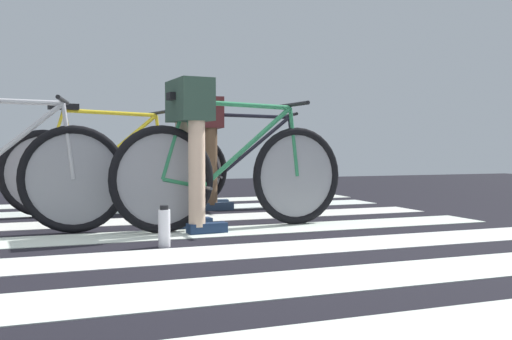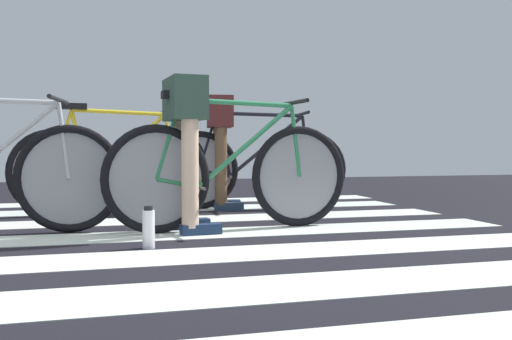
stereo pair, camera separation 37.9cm
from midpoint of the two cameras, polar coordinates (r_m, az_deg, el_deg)
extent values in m
cube|color=black|center=(3.16, -11.16, -8.32)|extent=(18.00, 14.00, 0.02)
cube|color=silver|center=(2.32, -4.82, -11.84)|extent=(5.20, 0.44, 0.00)
cube|color=silver|center=(3.04, -10.10, -8.51)|extent=(5.20, 0.44, 0.00)
cube|color=silver|center=(3.74, -14.59, -6.52)|extent=(5.20, 0.44, 0.00)
cube|color=silver|center=(4.49, -15.54, -5.09)|extent=(5.20, 0.44, 0.00)
cube|color=silver|center=(5.27, -16.11, -4.02)|extent=(5.20, 0.44, 0.00)
cube|color=silver|center=(6.01, -15.54, -3.26)|extent=(5.20, 0.44, 0.00)
torus|color=black|center=(3.81, -12.06, -0.96)|extent=(0.72, 0.12, 0.72)
torus|color=black|center=(4.16, 1.73, -0.65)|extent=(0.72, 0.12, 0.72)
cylinder|color=gray|center=(3.81, -12.06, -0.96)|extent=(0.61, 0.06, 0.61)
cylinder|color=gray|center=(4.16, 1.73, -0.65)|extent=(0.61, 0.06, 0.61)
cylinder|color=#2C7E50|center=(3.98, -4.20, 6.56)|extent=(0.80, 0.10, 0.05)
cylinder|color=#2C7E50|center=(3.99, -3.39, 2.38)|extent=(0.70, 0.09, 0.59)
cylinder|color=#2C7E50|center=(3.86, -8.91, 2.52)|extent=(0.16, 0.05, 0.59)
cylinder|color=#2C7E50|center=(3.85, -10.03, -1.36)|extent=(0.29, 0.05, 0.09)
cylinder|color=#2C7E50|center=(3.82, -10.93, 2.96)|extent=(0.19, 0.04, 0.53)
cylinder|color=#2C7E50|center=(4.14, 1.37, 2.79)|extent=(0.09, 0.04, 0.50)
cube|color=black|center=(3.86, -9.80, 7.27)|extent=(0.25, 0.11, 0.05)
cylinder|color=black|center=(4.14, 1.00, 6.53)|extent=(0.07, 0.52, 0.03)
cylinder|color=#4C4C51|center=(3.89, -8.03, -1.76)|extent=(0.05, 0.34, 0.02)
cylinder|color=beige|center=(3.99, -9.88, 1.47)|extent=(0.11, 0.11, 0.93)
cylinder|color=beige|center=(3.72, -8.74, 1.42)|extent=(0.11, 0.11, 0.93)
cube|color=#2D4438|center=(3.87, -9.36, 6.88)|extent=(0.25, 0.43, 0.28)
cube|color=#192B4C|center=(4.04, -8.88, -5.36)|extent=(0.27, 0.12, 0.07)
cube|color=#192B4C|center=(3.78, -7.67, -5.89)|extent=(0.27, 0.12, 0.07)
torus|color=black|center=(3.98, -20.40, -0.92)|extent=(0.72, 0.16, 0.72)
cylinder|color=gray|center=(3.98, -20.40, -0.92)|extent=(0.60, 0.10, 0.61)
cylinder|color=#B6B5BC|center=(4.05, -26.05, 2.16)|extent=(0.70, 0.14, 0.59)
cylinder|color=#B6B5BC|center=(3.98, -20.88, 2.68)|extent=(0.09, 0.04, 0.50)
cylinder|color=black|center=(3.99, -21.36, 6.55)|extent=(0.10, 0.52, 0.03)
torus|color=black|center=(5.01, -22.48, -0.33)|extent=(0.72, 0.16, 0.72)
torus|color=black|center=(5.22, -11.28, -0.12)|extent=(0.72, 0.16, 0.72)
cylinder|color=gray|center=(5.01, -22.48, -0.33)|extent=(0.60, 0.09, 0.61)
cylinder|color=gray|center=(5.22, -11.28, -0.12)|extent=(0.60, 0.09, 0.61)
cylinder|color=yellow|center=(5.11, -16.27, 5.51)|extent=(0.80, 0.15, 0.05)
cylinder|color=yellow|center=(5.11, -15.58, 2.26)|extent=(0.70, 0.13, 0.59)
cylinder|color=yellow|center=(5.04, -20.02, 2.33)|extent=(0.16, 0.06, 0.59)
cylinder|color=yellow|center=(5.03, -20.89, -0.65)|extent=(0.29, 0.07, 0.09)
cylinder|color=yellow|center=(5.02, -21.61, 2.65)|extent=(0.19, 0.05, 0.53)
cylinder|color=yellow|center=(5.21, -11.61, 2.63)|extent=(0.09, 0.04, 0.50)
cube|color=black|center=(5.04, -20.75, 5.96)|extent=(0.25, 0.12, 0.05)
cylinder|color=black|center=(5.21, -11.95, 5.60)|extent=(0.10, 0.52, 0.03)
cylinder|color=#4C4C51|center=(5.05, -19.31, -0.95)|extent=(0.07, 0.34, 0.02)
torus|color=black|center=(5.29, -8.69, -0.07)|extent=(0.72, 0.15, 0.72)
torus|color=black|center=(5.45, 2.07, 0.02)|extent=(0.72, 0.15, 0.72)
cylinder|color=gray|center=(5.29, -8.69, -0.07)|extent=(0.60, 0.09, 0.61)
cylinder|color=gray|center=(5.45, 2.07, 0.02)|extent=(0.60, 0.09, 0.61)
cylinder|color=black|center=(5.36, -2.71, 5.44)|extent=(0.80, 0.14, 0.05)
cylinder|color=black|center=(5.36, -2.07, 2.34)|extent=(0.70, 0.13, 0.59)
cylinder|color=black|center=(5.30, -6.33, 2.43)|extent=(0.16, 0.05, 0.59)
cylinder|color=black|center=(5.30, -7.18, -0.38)|extent=(0.29, 0.07, 0.09)
cylinder|color=black|center=(5.29, -7.84, 2.75)|extent=(0.19, 0.05, 0.53)
cylinder|color=black|center=(5.44, 1.77, 2.65)|extent=(0.09, 0.04, 0.50)
cube|color=black|center=(5.31, -6.99, 5.89)|extent=(0.25, 0.12, 0.05)
cylinder|color=black|center=(5.44, 1.47, 5.49)|extent=(0.10, 0.52, 0.03)
cylinder|color=#4C4C51|center=(5.32, -5.67, -0.69)|extent=(0.07, 0.34, 0.02)
cylinder|color=brown|center=(5.44, -6.80, 1.69)|extent=(0.11, 0.11, 0.94)
cylinder|color=brown|center=(5.16, -6.49, 1.67)|extent=(0.11, 0.11, 0.94)
cube|color=#4D1F20|center=(5.31, -6.66, 5.66)|extent=(0.27, 0.44, 0.28)
cube|color=#25364F|center=(5.47, -6.04, -3.37)|extent=(0.27, 0.13, 0.07)
cube|color=#25364F|center=(5.19, -5.69, -3.67)|extent=(0.27, 0.13, 0.07)
cylinder|color=white|center=(3.30, -12.35, -5.84)|extent=(0.07, 0.07, 0.21)
cylinder|color=black|center=(3.28, -12.36, -3.79)|extent=(0.05, 0.05, 0.02)
camera|label=1|loc=(0.19, -110.39, -0.76)|focal=40.26mm
camera|label=2|loc=(0.19, 69.61, 0.76)|focal=40.26mm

